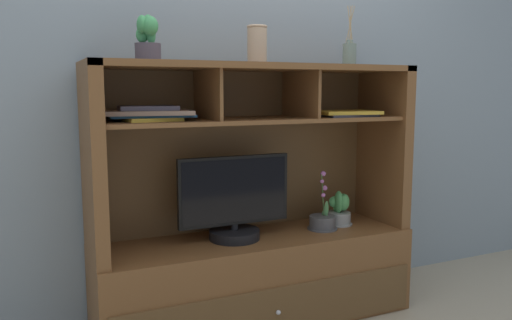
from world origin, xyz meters
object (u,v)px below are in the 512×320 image
object	(u,v)px
ceramic_vase	(257,45)
potted_orchid	(322,221)
tv_monitor	(234,205)
potted_succulent	(148,38)
magazine_stack_centre	(345,113)
media_console	(255,244)
magazine_stack_left	(149,113)
diffuser_bottle	(349,54)
potted_fern	(339,211)

from	to	relation	value
ceramic_vase	potted_orchid	bearing A→B (deg)	-2.16
tv_monitor	potted_succulent	bearing A→B (deg)	-179.04
magazine_stack_centre	tv_monitor	bearing A→B (deg)	174.70
magazine_stack_centre	ceramic_vase	size ratio (longest dim) A/B	1.84
media_console	magazine_stack_centre	distance (m)	0.84
media_console	magazine_stack_left	size ratio (longest dim) A/B	3.89
magazine_stack_left	potted_orchid	bearing A→B (deg)	-3.07
magazine_stack_centre	diffuser_bottle	xyz separation A→B (m)	(0.04, 0.03, 0.31)
magazine_stack_left	potted_succulent	size ratio (longest dim) A/B	2.04
magazine_stack_centre	ceramic_vase	bearing A→B (deg)	174.87
diffuser_bottle	magazine_stack_centre	bearing A→B (deg)	-141.83
magazine_stack_left	media_console	bearing A→B (deg)	-1.27
media_console	potted_fern	distance (m)	0.53
diffuser_bottle	potted_succulent	distance (m)	1.07
potted_fern	diffuser_bottle	world-z (taller)	diffuser_bottle
potted_orchid	potted_succulent	size ratio (longest dim) A/B	1.53
potted_fern	magazine_stack_centre	bearing A→B (deg)	-110.13
potted_orchid	media_console	bearing A→B (deg)	174.45
ceramic_vase	potted_fern	bearing A→B (deg)	3.07
potted_orchid	diffuser_bottle	distance (m)	0.91
tv_monitor	potted_fern	world-z (taller)	tv_monitor
potted_orchid	potted_fern	distance (m)	0.15
potted_orchid	diffuser_bottle	xyz separation A→B (m)	(0.15, 0.00, 0.90)
tv_monitor	magazine_stack_centre	size ratio (longest dim) A/B	1.70
potted_fern	magazine_stack_centre	xyz separation A→B (m)	(-0.03, -0.07, 0.55)
tv_monitor	diffuser_bottle	distance (m)	1.00
magazine_stack_left	diffuser_bottle	world-z (taller)	diffuser_bottle
magazine_stack_left	potted_succulent	xyz separation A→B (m)	(-0.00, -0.03, 0.34)
media_console	tv_monitor	distance (m)	0.25
potted_orchid	ceramic_vase	xyz separation A→B (m)	(-0.38, 0.01, 0.93)
ceramic_vase	tv_monitor	bearing A→B (deg)	173.99
potted_fern	ceramic_vase	distance (m)	1.04
potted_fern	magazine_stack_left	xyz separation A→B (m)	(-1.05, 0.01, 0.57)
potted_orchid	magazine_stack_left	xyz separation A→B (m)	(-0.92, 0.05, 0.60)
media_console	magazine_stack_centre	xyz separation A→B (m)	(0.49, -0.07, 0.67)
potted_succulent	magazine_stack_left	bearing A→B (deg)	83.02
magazine_stack_centre	potted_succulent	size ratio (longest dim) A/B	1.65
tv_monitor	diffuser_bottle	world-z (taller)	diffuser_bottle
tv_monitor	magazine_stack_left	xyz separation A→B (m)	(-0.41, 0.02, 0.46)
potted_orchid	potted_fern	world-z (taller)	potted_orchid
ceramic_vase	magazine_stack_left	bearing A→B (deg)	176.28
diffuser_bottle	ceramic_vase	size ratio (longest dim) A/B	1.68
potted_fern	potted_succulent	xyz separation A→B (m)	(-1.06, -0.02, 0.90)
magazine_stack_left	ceramic_vase	size ratio (longest dim) A/B	2.27
media_console	potted_orchid	xyz separation A→B (m)	(0.38, -0.04, 0.09)
tv_monitor	magazine_stack_left	bearing A→B (deg)	176.95
tv_monitor	diffuser_bottle	xyz separation A→B (m)	(0.66, -0.02, 0.76)
magazine_stack_left	magazine_stack_centre	size ratio (longest dim) A/B	1.24
tv_monitor	potted_orchid	distance (m)	0.52
diffuser_bottle	ceramic_vase	distance (m)	0.54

